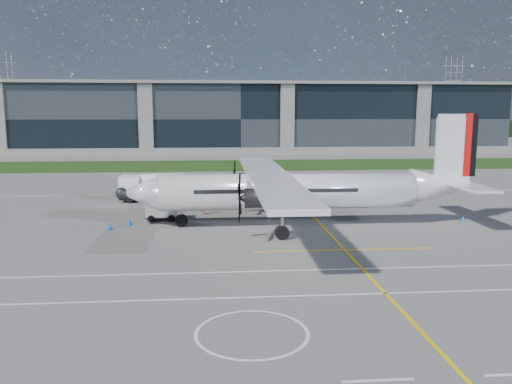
{
  "coord_description": "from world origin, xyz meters",
  "views": [
    {
      "loc": [
        -5.38,
        -37.26,
        8.97
      ],
      "look_at": [
        -2.27,
        1.38,
        2.77
      ],
      "focal_mm": 35.0,
      "sensor_mm": 36.0,
      "label": 1
    }
  ],
  "objects_px": {
    "pylon_west": "(5,95)",
    "safety_cone_nose_stbd": "(130,222)",
    "baggage_tug": "(162,210)",
    "safety_cone_stbdwing": "(248,194)",
    "pylon_east": "(452,96)",
    "safety_cone_fwd": "(110,226)",
    "fuel_tanker_truck": "(150,187)",
    "ground_crew_person": "(204,204)",
    "safety_cone_tail": "(463,219)",
    "turboprop_aircraft": "(301,170)"
  },
  "relations": [
    {
      "from": "pylon_east",
      "to": "safety_cone_stbdwing",
      "type": "xyz_separation_m",
      "value": [
        -87.01,
        -134.09,
        -14.75
      ]
    },
    {
      "from": "baggage_tug",
      "to": "ground_crew_person",
      "type": "bearing_deg",
      "value": 32.23
    },
    {
      "from": "fuel_tanker_truck",
      "to": "safety_cone_fwd",
      "type": "height_order",
      "value": "fuel_tanker_truck"
    },
    {
      "from": "safety_cone_nose_stbd",
      "to": "safety_cone_tail",
      "type": "bearing_deg",
      "value": -1.99
    },
    {
      "from": "turboprop_aircraft",
      "to": "safety_cone_fwd",
      "type": "bearing_deg",
      "value": -178.47
    },
    {
      "from": "fuel_tanker_truck",
      "to": "ground_crew_person",
      "type": "xyz_separation_m",
      "value": [
        5.59,
        -7.21,
        -0.45
      ]
    },
    {
      "from": "pylon_west",
      "to": "pylon_east",
      "type": "distance_m",
      "value": 165.0
    },
    {
      "from": "safety_cone_nose_stbd",
      "to": "ground_crew_person",
      "type": "bearing_deg",
      "value": 33.59
    },
    {
      "from": "fuel_tanker_truck",
      "to": "safety_cone_stbdwing",
      "type": "distance_m",
      "value": 10.39
    },
    {
      "from": "fuel_tanker_truck",
      "to": "safety_cone_stbdwing",
      "type": "xyz_separation_m",
      "value": [
        10.11,
        2.13,
        -1.15
      ]
    },
    {
      "from": "pylon_west",
      "to": "ground_crew_person",
      "type": "relative_size",
      "value": 15.81
    },
    {
      "from": "pylon_west",
      "to": "safety_cone_stbdwing",
      "type": "relative_size",
      "value": 60.0
    },
    {
      "from": "pylon_west",
      "to": "safety_cone_stbdwing",
      "type": "height_order",
      "value": "pylon_west"
    },
    {
      "from": "pylon_east",
      "to": "baggage_tug",
      "type": "distance_m",
      "value": 174.41
    },
    {
      "from": "pylon_east",
      "to": "safety_cone_stbdwing",
      "type": "bearing_deg",
      "value": -122.98
    },
    {
      "from": "ground_crew_person",
      "to": "safety_cone_nose_stbd",
      "type": "height_order",
      "value": "ground_crew_person"
    },
    {
      "from": "pylon_west",
      "to": "ground_crew_person",
      "type": "distance_m",
      "value": 161.77
    },
    {
      "from": "safety_cone_nose_stbd",
      "to": "safety_cone_fwd",
      "type": "bearing_deg",
      "value": -131.9
    },
    {
      "from": "safety_cone_tail",
      "to": "ground_crew_person",
      "type": "bearing_deg",
      "value": 167.34
    },
    {
      "from": "baggage_tug",
      "to": "safety_cone_stbdwing",
      "type": "bearing_deg",
      "value": 55.36
    },
    {
      "from": "turboprop_aircraft",
      "to": "baggage_tug",
      "type": "relative_size",
      "value": 10.65
    },
    {
      "from": "pylon_west",
      "to": "baggage_tug",
      "type": "distance_m",
      "value": 162.19
    },
    {
      "from": "turboprop_aircraft",
      "to": "pylon_east",
      "type": "bearing_deg",
      "value": 60.59
    },
    {
      "from": "safety_cone_nose_stbd",
      "to": "pylon_east",
      "type": "bearing_deg",
      "value": 56.54
    },
    {
      "from": "safety_cone_fwd",
      "to": "safety_cone_stbdwing",
      "type": "xyz_separation_m",
      "value": [
        11.66,
        14.68,
        0.0
      ]
    },
    {
      "from": "fuel_tanker_truck",
      "to": "safety_cone_nose_stbd",
      "type": "xyz_separation_m",
      "value": [
        -0.26,
        -11.1,
        -1.15
      ]
    },
    {
      "from": "safety_cone_stbdwing",
      "to": "safety_cone_fwd",
      "type": "bearing_deg",
      "value": -128.48
    },
    {
      "from": "safety_cone_tail",
      "to": "safety_cone_nose_stbd",
      "type": "bearing_deg",
      "value": 178.01
    },
    {
      "from": "safety_cone_nose_stbd",
      "to": "safety_cone_stbdwing",
      "type": "bearing_deg",
      "value": 51.92
    },
    {
      "from": "pylon_east",
      "to": "safety_cone_tail",
      "type": "relative_size",
      "value": 60.0
    },
    {
      "from": "pylon_east",
      "to": "safety_cone_fwd",
      "type": "relative_size",
      "value": 60.0
    },
    {
      "from": "pylon_west",
      "to": "turboprop_aircraft",
      "type": "relative_size",
      "value": 1.01
    },
    {
      "from": "pylon_west",
      "to": "safety_cone_nose_stbd",
      "type": "bearing_deg",
      "value": -65.35
    },
    {
      "from": "safety_cone_nose_stbd",
      "to": "safety_cone_tail",
      "type": "xyz_separation_m",
      "value": [
        27.4,
        -0.95,
        0.0
      ]
    },
    {
      "from": "pylon_east",
      "to": "safety_cone_fwd",
      "type": "bearing_deg",
      "value": -123.56
    },
    {
      "from": "safety_cone_nose_stbd",
      "to": "safety_cone_tail",
      "type": "relative_size",
      "value": 1.0
    },
    {
      "from": "turboprop_aircraft",
      "to": "ground_crew_person",
      "type": "height_order",
      "value": "turboprop_aircraft"
    },
    {
      "from": "turboprop_aircraft",
      "to": "fuel_tanker_truck",
      "type": "height_order",
      "value": "turboprop_aircraft"
    },
    {
      "from": "baggage_tug",
      "to": "safety_cone_stbdwing",
      "type": "distance_m",
      "value": 14.01
    },
    {
      "from": "baggage_tug",
      "to": "safety_cone_tail",
      "type": "xyz_separation_m",
      "value": [
        24.98,
        -2.67,
        -0.59
      ]
    },
    {
      "from": "safety_cone_fwd",
      "to": "safety_cone_nose_stbd",
      "type": "bearing_deg",
      "value": 48.1
    },
    {
      "from": "ground_crew_person",
      "to": "safety_cone_fwd",
      "type": "xyz_separation_m",
      "value": [
        -7.15,
        -5.33,
        -0.7
      ]
    },
    {
      "from": "turboprop_aircraft",
      "to": "fuel_tanker_truck",
      "type": "distance_m",
      "value": 18.4
    },
    {
      "from": "turboprop_aircraft",
      "to": "fuel_tanker_truck",
      "type": "bearing_deg",
      "value": 138.0
    },
    {
      "from": "pylon_east",
      "to": "turboprop_aircraft",
      "type": "height_order",
      "value": "pylon_east"
    },
    {
      "from": "ground_crew_person",
      "to": "safety_cone_tail",
      "type": "height_order",
      "value": "ground_crew_person"
    },
    {
      "from": "pylon_west",
      "to": "pylon_east",
      "type": "height_order",
      "value": "same"
    },
    {
      "from": "turboprop_aircraft",
      "to": "baggage_tug",
      "type": "bearing_deg",
      "value": 166.31
    },
    {
      "from": "ground_crew_person",
      "to": "safety_cone_stbdwing",
      "type": "xyz_separation_m",
      "value": [
        4.51,
        9.34,
        -0.7
      ]
    },
    {
      "from": "safety_cone_stbdwing",
      "to": "turboprop_aircraft",
      "type": "bearing_deg",
      "value": -76.69
    }
  ]
}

